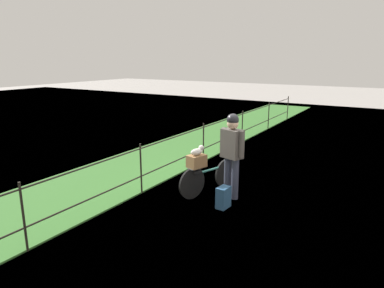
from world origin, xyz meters
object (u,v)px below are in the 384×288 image
(cyclist_person, at_px, (232,148))
(terrier_dog, at_px, (198,151))
(backpack_on_paving, at_px, (223,197))
(mooring_bollard, at_px, (236,149))
(bicycle_main, at_px, (209,177))
(wooden_crate, at_px, (197,161))

(cyclist_person, bearing_deg, terrier_dog, 119.20)
(backpack_on_paving, bearing_deg, mooring_bollard, -155.05)
(cyclist_person, bearing_deg, backpack_on_paving, -169.90)
(bicycle_main, height_order, backpack_on_paving, bicycle_main)
(terrier_dog, relative_size, cyclist_person, 0.19)
(wooden_crate, bearing_deg, terrier_dog, -18.10)
(wooden_crate, distance_m, terrier_dog, 0.20)
(terrier_dog, relative_size, mooring_bollard, 0.77)
(terrier_dog, height_order, mooring_bollard, terrier_dog)
(terrier_dog, xyz_separation_m, cyclist_person, (0.32, -0.58, 0.06))
(cyclist_person, height_order, mooring_bollard, cyclist_person)
(wooden_crate, height_order, terrier_dog, terrier_dog)
(cyclist_person, bearing_deg, mooring_bollard, 22.20)
(terrier_dog, distance_m, backpack_on_paving, 1.02)
(bicycle_main, distance_m, mooring_bollard, 2.91)
(mooring_bollard, bearing_deg, cyclist_person, -157.80)
(mooring_bollard, bearing_deg, bicycle_main, -166.74)
(terrier_dog, bearing_deg, bicycle_main, -18.10)
(bicycle_main, bearing_deg, wooden_crate, 161.90)
(backpack_on_paving, relative_size, mooring_bollard, 0.95)
(mooring_bollard, bearing_deg, terrier_dog, -169.72)
(bicycle_main, xyz_separation_m, mooring_bollard, (2.83, 0.67, -0.12))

